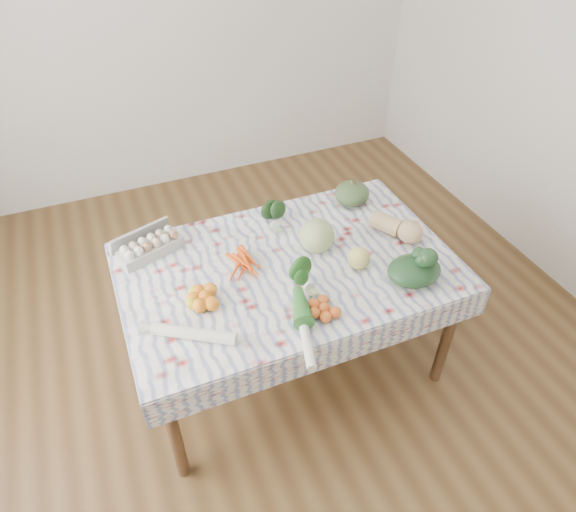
% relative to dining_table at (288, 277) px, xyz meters
% --- Properties ---
extents(ground, '(4.50, 4.50, 0.00)m').
position_rel_dining_table_xyz_m(ground, '(0.00, 0.00, -0.68)').
color(ground, brown).
rests_on(ground, ground).
extents(wall_back, '(4.00, 0.04, 2.80)m').
position_rel_dining_table_xyz_m(wall_back, '(0.00, 2.25, 0.72)').
color(wall_back, silver).
rests_on(wall_back, ground).
extents(dining_table, '(1.60, 1.00, 0.75)m').
position_rel_dining_table_xyz_m(dining_table, '(0.00, 0.00, 0.00)').
color(dining_table, brown).
rests_on(dining_table, ground).
extents(tablecloth, '(1.66, 1.06, 0.01)m').
position_rel_dining_table_xyz_m(tablecloth, '(0.00, 0.00, 0.08)').
color(tablecloth, white).
rests_on(tablecloth, dining_table).
extents(egg_carton, '(0.35, 0.23, 0.09)m').
position_rel_dining_table_xyz_m(egg_carton, '(-0.62, 0.35, 0.13)').
color(egg_carton, '#AAAAA5').
rests_on(egg_carton, tablecloth).
extents(carrot_bunch, '(0.27, 0.25, 0.04)m').
position_rel_dining_table_xyz_m(carrot_bunch, '(-0.20, 0.09, 0.10)').
color(carrot_bunch, '#EA4D0D').
rests_on(carrot_bunch, tablecloth).
extents(kale_bunch, '(0.14, 0.12, 0.12)m').
position_rel_dining_table_xyz_m(kale_bunch, '(0.05, 0.34, 0.14)').
color(kale_bunch, '#173212').
rests_on(kale_bunch, tablecloth).
extents(kabocha_squash, '(0.21, 0.21, 0.13)m').
position_rel_dining_table_xyz_m(kabocha_squash, '(0.55, 0.37, 0.15)').
color(kabocha_squash, '#3F582F').
rests_on(kabocha_squash, tablecloth).
extents(cabbage, '(0.20, 0.20, 0.18)m').
position_rel_dining_table_xyz_m(cabbage, '(0.18, 0.06, 0.17)').
color(cabbage, '#9FB570').
rests_on(cabbage, tablecloth).
extents(butternut_squash, '(0.25, 0.31, 0.13)m').
position_rel_dining_table_xyz_m(butternut_squash, '(0.63, -0.00, 0.15)').
color(butternut_squash, tan).
rests_on(butternut_squash, tablecloth).
extents(orange_cluster, '(0.25, 0.25, 0.07)m').
position_rel_dining_table_xyz_m(orange_cluster, '(-0.45, -0.10, 0.12)').
color(orange_cluster, orange).
rests_on(orange_cluster, tablecloth).
extents(broccoli, '(0.13, 0.13, 0.09)m').
position_rel_dining_table_xyz_m(broccoli, '(0.02, -0.17, 0.13)').
color(broccoli, '#1D4F18').
rests_on(broccoli, tablecloth).
extents(mandarin_cluster, '(0.21, 0.21, 0.06)m').
position_rel_dining_table_xyz_m(mandarin_cluster, '(0.03, -0.36, 0.11)').
color(mandarin_cluster, orange).
rests_on(mandarin_cluster, tablecloth).
extents(grapefruit, '(0.13, 0.13, 0.11)m').
position_rel_dining_table_xyz_m(grapefruit, '(0.32, -0.15, 0.14)').
color(grapefruit, '#CFCC62').
rests_on(grapefruit, tablecloth).
extents(spinach_bag, '(0.33, 0.30, 0.12)m').
position_rel_dining_table_xyz_m(spinach_bag, '(0.52, -0.33, 0.14)').
color(spinach_bag, '#173219').
rests_on(spinach_bag, tablecloth).
extents(daikon, '(0.36, 0.25, 0.06)m').
position_rel_dining_table_xyz_m(daikon, '(-0.55, -0.29, 0.11)').
color(daikon, white).
rests_on(daikon, tablecloth).
extents(leek, '(0.16, 0.42, 0.05)m').
position_rel_dining_table_xyz_m(leek, '(-0.11, -0.44, 0.11)').
color(leek, white).
rests_on(leek, tablecloth).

